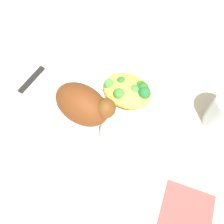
{
  "coord_description": "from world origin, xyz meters",
  "views": [
    {
      "loc": [
        0.13,
        -0.19,
        0.43
      ],
      "look_at": [
        0.0,
        0.0,
        0.03
      ],
      "focal_mm": 38.51,
      "sensor_mm": 36.0,
      "label": 1
    }
  ],
  "objects_px": {
    "roasted_chicken": "(83,105)",
    "rice_pile": "(127,134)",
    "plate": "(112,117)",
    "fork": "(63,76)",
    "mac_cheese_with_broccoli": "(128,90)",
    "knife": "(42,67)"
  },
  "relations": [
    {
      "from": "mac_cheese_with_broccoli",
      "to": "knife",
      "type": "distance_m",
      "value": 0.21
    },
    {
      "from": "knife",
      "to": "plate",
      "type": "bearing_deg",
      "value": -6.05
    },
    {
      "from": "plate",
      "to": "rice_pile",
      "type": "height_order",
      "value": "rice_pile"
    },
    {
      "from": "plate",
      "to": "mac_cheese_with_broccoli",
      "type": "height_order",
      "value": "mac_cheese_with_broccoli"
    },
    {
      "from": "mac_cheese_with_broccoli",
      "to": "fork",
      "type": "distance_m",
      "value": 0.16
    },
    {
      "from": "plate",
      "to": "roasted_chicken",
      "type": "bearing_deg",
      "value": -145.17
    },
    {
      "from": "mac_cheese_with_broccoli",
      "to": "knife",
      "type": "bearing_deg",
      "value": -170.67
    },
    {
      "from": "plate",
      "to": "fork",
      "type": "relative_size",
      "value": 1.73
    },
    {
      "from": "roasted_chicken",
      "to": "mac_cheese_with_broccoli",
      "type": "bearing_deg",
      "value": 63.02
    },
    {
      "from": "mac_cheese_with_broccoli",
      "to": "knife",
      "type": "relative_size",
      "value": 0.53
    },
    {
      "from": "plate",
      "to": "fork",
      "type": "xyz_separation_m",
      "value": [
        -0.15,
        0.03,
        -0.01
      ]
    },
    {
      "from": "rice_pile",
      "to": "fork",
      "type": "xyz_separation_m",
      "value": [
        -0.2,
        0.06,
        -0.03
      ]
    },
    {
      "from": "roasted_chicken",
      "to": "knife",
      "type": "relative_size",
      "value": 0.62
    },
    {
      "from": "plate",
      "to": "rice_pile",
      "type": "xyz_separation_m",
      "value": [
        0.05,
        -0.03,
        0.03
      ]
    },
    {
      "from": "roasted_chicken",
      "to": "plate",
      "type": "bearing_deg",
      "value": 34.83
    },
    {
      "from": "roasted_chicken",
      "to": "knife",
      "type": "distance_m",
      "value": 0.18
    },
    {
      "from": "rice_pile",
      "to": "knife",
      "type": "relative_size",
      "value": 0.54
    },
    {
      "from": "rice_pile",
      "to": "mac_cheese_with_broccoli",
      "type": "height_order",
      "value": "mac_cheese_with_broccoli"
    },
    {
      "from": "rice_pile",
      "to": "knife",
      "type": "xyz_separation_m",
      "value": [
        -0.26,
        0.05,
        -0.03
      ]
    },
    {
      "from": "plate",
      "to": "roasted_chicken",
      "type": "height_order",
      "value": "roasted_chicken"
    },
    {
      "from": "rice_pile",
      "to": "knife",
      "type": "height_order",
      "value": "rice_pile"
    },
    {
      "from": "roasted_chicken",
      "to": "rice_pile",
      "type": "relative_size",
      "value": 1.15
    }
  ]
}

